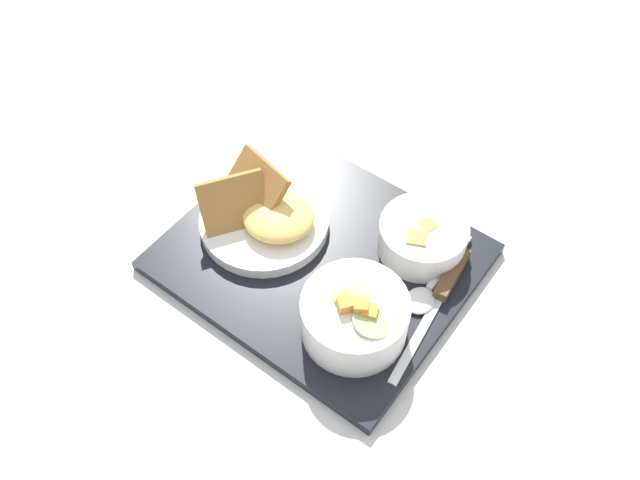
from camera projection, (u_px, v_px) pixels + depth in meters
name	position (u px, v px, depth m)	size (l,w,h in m)	color
ground_plane	(320.00, 261.00, 0.90)	(4.00, 4.00, 0.00)	silver
serving_tray	(320.00, 257.00, 0.89)	(0.41, 0.36, 0.02)	black
bowl_salad	(355.00, 315.00, 0.79)	(0.13, 0.13, 0.07)	white
bowl_soup	(423.00, 235.00, 0.87)	(0.12, 0.12, 0.05)	white
plate_main	(264.00, 216.00, 0.90)	(0.17, 0.17, 0.08)	white
knife	(447.00, 284.00, 0.85)	(0.06, 0.21, 0.02)	silver
spoon	(432.00, 286.00, 0.85)	(0.04, 0.15, 0.01)	silver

